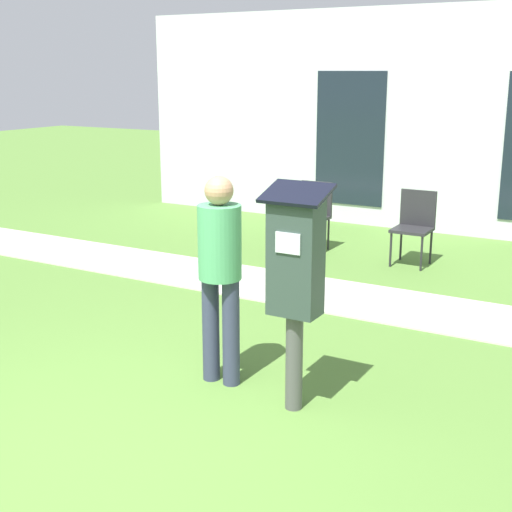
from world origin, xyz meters
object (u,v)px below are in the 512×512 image
Objects in this scene: person_standing at (220,264)px; outdoor_chair_middle at (415,221)px; parking_meter at (295,269)px; outdoor_chair_left at (313,210)px.

person_standing reaches higher than outdoor_chair_middle.
person_standing is (-0.68, 0.12, -0.09)m from parking_meter.
person_standing is 4.28m from outdoor_chair_left.
parking_meter is at bearing -61.73° from outdoor_chair_left.
outdoor_chair_middle is at bearing 83.84° from person_standing.
person_standing is at bearing -69.47° from outdoor_chair_left.
outdoor_chair_left is at bearing 102.70° from person_standing.
outdoor_chair_left is at bearing -156.06° from outdoor_chair_middle.
outdoor_chair_middle is (1.38, -0.01, 0.00)m from outdoor_chair_left.
outdoor_chair_middle is (-0.48, 4.20, -0.49)m from parking_meter.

